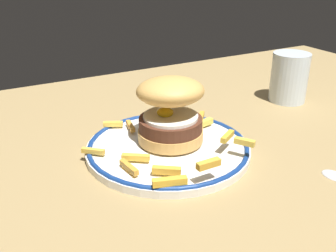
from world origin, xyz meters
The scene contains 5 objects.
ground_plane centered at (0.00, 0.00, -2.00)cm, with size 147.34×82.83×4.00cm, color #92794C.
dinner_plate centered at (-4.21, -3.57, 0.84)cm, with size 26.12×26.12×1.60cm.
burger centered at (-3.10, -2.31, 6.86)cm, with size 13.06×13.30×10.71cm.
fries_pile centered at (-4.56, -4.91, 2.43)cm, with size 23.82×23.90×2.86cm.
water_glass centered at (29.61, 4.75, 4.44)cm, with size 7.74×7.74×10.35cm.
Camera 1 is at (-30.41, -51.31, 29.44)cm, focal length 41.04 mm.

